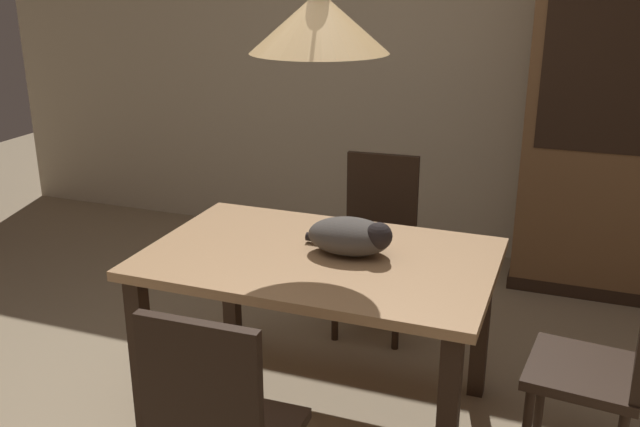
{
  "coord_description": "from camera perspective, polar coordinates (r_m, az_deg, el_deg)",
  "views": [
    {
      "loc": [
        1.05,
        -1.97,
        1.85
      ],
      "look_at": [
        0.05,
        0.71,
        0.85
      ],
      "focal_mm": 39.8,
      "sensor_mm": 36.0,
      "label": 1
    }
  ],
  "objects": [
    {
      "name": "back_wall",
      "position": [
        4.76,
        7.89,
        14.22
      ],
      "size": [
        6.4,
        0.1,
        2.9
      ],
      "primitive_type": "cube",
      "color": "beige",
      "rests_on": "ground"
    },
    {
      "name": "dining_table",
      "position": [
        2.91,
        -0.06,
        -5.11
      ],
      "size": [
        1.4,
        0.9,
        0.75
      ],
      "color": "tan",
      "rests_on": "ground"
    },
    {
      "name": "chair_far_back",
      "position": [
        3.74,
        4.61,
        -1.82
      ],
      "size": [
        0.42,
        0.42,
        0.93
      ],
      "color": "black",
      "rests_on": "ground"
    },
    {
      "name": "chair_right_side",
      "position": [
        2.82,
        22.25,
        -10.65
      ],
      "size": [
        0.44,
        0.44,
        0.93
      ],
      "color": "black",
      "rests_on": "ground"
    },
    {
      "name": "cat_sleeping",
      "position": [
        2.85,
        2.58,
        -1.84
      ],
      "size": [
        0.39,
        0.24,
        0.16
      ],
      "color": "#4C4742",
      "rests_on": "dining_table"
    },
    {
      "name": "pendant_lamp",
      "position": [
        2.66,
        -0.06,
        15.19
      ],
      "size": [
        0.52,
        0.52,
        1.3
      ],
      "color": "#E5B775"
    },
    {
      "name": "hutch_bookcase",
      "position": [
        4.41,
        23.31,
        5.05
      ],
      "size": [
        1.12,
        0.45,
        1.85
      ],
      "color": "brown",
      "rests_on": "ground"
    }
  ]
}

